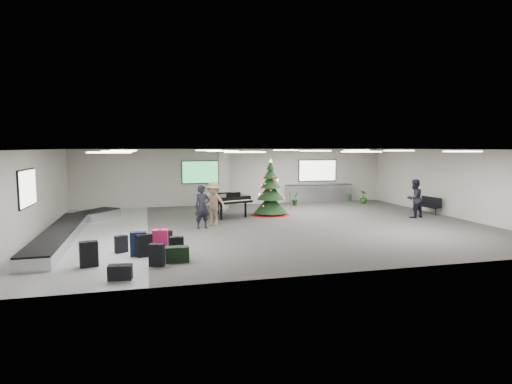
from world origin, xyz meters
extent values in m
plane|color=#393734|center=(0.00, 0.00, 0.00)|extent=(18.00, 18.00, 0.00)
cube|color=#B4ADA5|center=(0.00, 7.00, 1.60)|extent=(18.00, 0.02, 3.20)
cube|color=#B4ADA5|center=(0.00, -7.00, 1.60)|extent=(18.00, 0.02, 3.20)
cube|color=#B4ADA5|center=(-9.00, 0.00, 1.60)|extent=(0.02, 14.00, 3.20)
cube|color=#B4ADA5|center=(9.00, 0.00, 1.60)|extent=(0.02, 14.00, 3.20)
cube|color=silver|center=(0.00, 0.00, 3.20)|extent=(18.00, 14.00, 0.02)
cube|color=slate|center=(-7.00, 0.00, 0.00)|extent=(4.00, 14.00, 0.01)
cube|color=#A7A099|center=(-1.00, 5.60, 1.60)|extent=(0.50, 0.50, 3.20)
cube|color=green|center=(-2.00, 6.95, 1.90)|extent=(2.20, 0.08, 1.30)
cube|color=white|center=(5.00, 6.95, 1.90)|extent=(2.40, 0.08, 1.30)
cube|color=white|center=(-8.95, -1.00, 1.90)|extent=(0.08, 2.10, 1.30)
cube|color=white|center=(-6.00, -4.00, 3.14)|extent=(1.20, 0.60, 0.04)
cube|color=white|center=(-6.00, 0.00, 3.14)|extent=(1.20, 0.60, 0.04)
cube|color=white|center=(-6.00, 4.00, 3.14)|extent=(1.20, 0.60, 0.04)
cube|color=white|center=(-2.00, -4.00, 3.14)|extent=(1.20, 0.60, 0.04)
cube|color=white|center=(-2.00, 0.00, 3.14)|extent=(1.20, 0.60, 0.04)
cube|color=white|center=(-2.00, 4.00, 3.14)|extent=(1.20, 0.60, 0.04)
cube|color=white|center=(2.00, -4.00, 3.14)|extent=(1.20, 0.60, 0.04)
cube|color=white|center=(2.00, 0.00, 3.14)|extent=(1.20, 0.60, 0.04)
cube|color=white|center=(2.00, 4.00, 3.14)|extent=(1.20, 0.60, 0.04)
cube|color=white|center=(6.00, -4.00, 3.14)|extent=(1.20, 0.60, 0.04)
cube|color=white|center=(6.00, 0.00, 3.14)|extent=(1.20, 0.60, 0.04)
cube|color=white|center=(6.00, 4.00, 3.14)|extent=(1.20, 0.60, 0.04)
cube|color=silver|center=(-8.00, -1.00, 0.19)|extent=(1.00, 8.00, 0.38)
cube|color=black|center=(-8.00, -1.00, 0.40)|extent=(0.95, 7.90, 0.05)
cube|color=silver|center=(-7.20, 3.60, 0.19)|extent=(1.97, 2.21, 0.38)
cube|color=black|center=(-7.20, 3.60, 0.40)|extent=(1.87, 2.10, 0.05)
cube|color=silver|center=(5.00, 6.65, 0.53)|extent=(4.00, 0.60, 1.05)
cube|color=#29292B|center=(5.00, 6.65, 1.06)|extent=(4.05, 0.65, 0.04)
cube|color=black|center=(-4.77, -5.11, 0.31)|extent=(0.45, 0.34, 0.63)
cube|color=black|center=(-4.77, -5.11, 0.64)|extent=(0.07, 0.14, 0.02)
cube|color=black|center=(-5.11, -3.98, 0.35)|extent=(0.49, 0.32, 0.69)
cube|color=black|center=(-5.11, -3.98, 0.70)|extent=(0.06, 0.14, 0.02)
cube|color=#D31B5F|center=(-4.63, -3.62, 0.37)|extent=(0.50, 0.32, 0.74)
cube|color=black|center=(-4.63, -3.62, 0.75)|extent=(0.05, 0.16, 0.02)
cube|color=black|center=(-4.40, -2.84, 0.27)|extent=(0.40, 0.27, 0.55)
cube|color=black|center=(-4.40, -2.84, 0.56)|extent=(0.05, 0.12, 0.02)
cube|color=black|center=(-5.28, -3.84, 0.37)|extent=(0.49, 0.29, 0.74)
cube|color=black|center=(-5.28, -3.84, 0.75)|extent=(0.03, 0.17, 0.02)
cube|color=black|center=(-6.59, -4.72, 0.36)|extent=(0.52, 0.36, 0.71)
cube|color=black|center=(-6.59, -4.72, 0.72)|extent=(0.07, 0.16, 0.02)
cube|color=black|center=(-4.19, -4.81, 0.22)|extent=(0.67, 0.35, 0.44)
cube|color=black|center=(-4.19, -4.81, 0.46)|extent=(0.04, 0.20, 0.02)
cube|color=black|center=(-4.15, -4.13, 0.30)|extent=(0.42, 0.23, 0.60)
cube|color=black|center=(-4.15, -4.13, 0.61)|extent=(0.04, 0.13, 0.02)
cube|color=black|center=(-5.81, -3.29, 0.27)|extent=(0.42, 0.36, 0.54)
cube|color=black|center=(-5.81, -3.29, 0.55)|extent=(0.08, 0.12, 0.02)
cube|color=black|center=(-5.69, -6.15, 0.19)|extent=(0.61, 0.38, 0.37)
cube|color=black|center=(-5.69, -6.15, 0.38)|extent=(0.05, 0.19, 0.02)
cone|color=maroon|center=(0.85, 2.84, 0.06)|extent=(1.93, 1.93, 0.12)
cylinder|color=#3F2819|center=(0.85, 2.84, 0.25)|extent=(0.12, 0.12, 0.51)
cone|color=black|center=(0.85, 2.84, 0.56)|extent=(1.62, 1.62, 0.91)
cone|color=black|center=(0.85, 2.84, 1.17)|extent=(1.32, 1.32, 0.81)
cone|color=black|center=(0.85, 2.84, 1.68)|extent=(1.02, 1.02, 0.71)
cone|color=black|center=(0.85, 2.84, 2.08)|extent=(0.71, 0.71, 0.61)
cone|color=black|center=(0.85, 2.84, 2.44)|extent=(0.41, 0.41, 0.46)
cone|color=#FFE566|center=(0.85, 2.84, 2.66)|extent=(0.16, 0.16, 0.18)
cube|color=black|center=(-1.37, 2.89, 0.89)|extent=(2.20, 2.34, 0.30)
cube|color=black|center=(-1.04, 1.91, 0.80)|extent=(1.59, 0.82, 0.11)
cube|color=white|center=(-1.03, 1.88, 0.87)|extent=(1.38, 0.60, 0.02)
cube|color=black|center=(-1.13, 2.17, 1.10)|extent=(0.73, 0.28, 0.24)
cylinder|color=black|center=(-1.74, 1.96, 0.37)|extent=(0.11, 0.11, 0.74)
cylinder|color=black|center=(-0.51, 2.38, 0.37)|extent=(0.11, 0.11, 0.74)
cylinder|color=black|center=(-1.62, 3.60, 0.37)|extent=(0.11, 0.11, 0.74)
cube|color=black|center=(8.50, 1.17, 0.37)|extent=(0.60, 1.37, 0.05)
cylinder|color=black|center=(8.50, 0.64, 0.18)|extent=(0.05, 0.05, 0.35)
cylinder|color=black|center=(8.50, 1.70, 0.18)|extent=(0.05, 0.05, 0.35)
cube|color=black|center=(8.70, 1.17, 0.62)|extent=(0.21, 1.32, 0.44)
imported|color=black|center=(-2.83, 0.13, 0.88)|extent=(0.72, 0.55, 1.77)
imported|color=#8C7556|center=(-2.28, 0.78, 0.92)|extent=(1.37, 1.16, 1.84)
imported|color=black|center=(7.12, 0.32, 0.90)|extent=(1.02, 0.88, 1.81)
imported|color=#143C13|center=(3.15, 5.74, 0.39)|extent=(0.54, 0.54, 0.77)
imported|color=#143C13|center=(7.36, 5.59, 0.39)|extent=(0.54, 0.54, 0.77)
camera|label=1|loc=(-4.99, -17.04, 3.28)|focal=30.00mm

